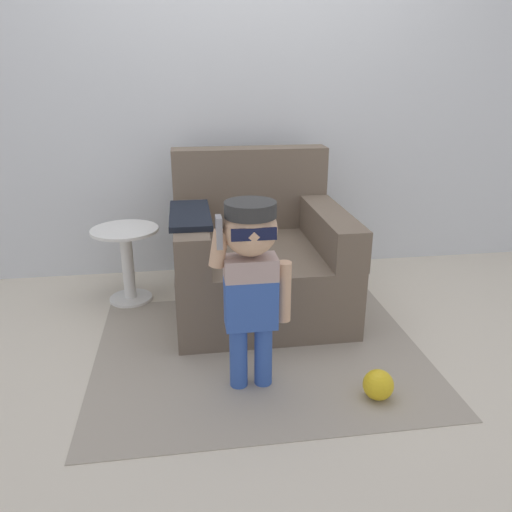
# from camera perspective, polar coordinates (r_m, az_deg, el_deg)

# --- Properties ---
(ground_plane) EXTENTS (10.00, 10.00, 0.00)m
(ground_plane) POSITION_cam_1_polar(r_m,az_deg,el_deg) (3.14, 0.10, -5.18)
(ground_plane) COLOR beige
(wall_back) EXTENTS (10.00, 0.05, 2.60)m
(wall_back) POSITION_cam_1_polar(r_m,az_deg,el_deg) (3.45, -1.51, 19.49)
(wall_back) COLOR silver
(wall_back) RESTS_ON ground_plane
(armchair) EXTENTS (0.99, 0.99, 0.91)m
(armchair) POSITION_cam_1_polar(r_m,az_deg,el_deg) (2.99, 0.23, -0.02)
(armchair) COLOR #6B5B4C
(armchair) RESTS_ON ground_plane
(person_child) EXTENTS (0.35, 0.26, 0.86)m
(person_child) POSITION_cam_1_polar(r_m,az_deg,el_deg) (2.10, -0.58, -1.39)
(person_child) COLOR #3356AD
(person_child) RESTS_ON ground_plane
(side_table) EXTENTS (0.40, 0.40, 0.47)m
(side_table) POSITION_cam_1_polar(r_m,az_deg,el_deg) (3.15, -14.51, -0.18)
(side_table) COLOR white
(side_table) RESTS_ON ground_plane
(rug) EXTENTS (1.65, 1.35, 0.01)m
(rug) POSITION_cam_1_polar(r_m,az_deg,el_deg) (2.61, 0.40, -10.87)
(rug) COLOR #9E9384
(rug) RESTS_ON ground_plane
(toy_ball) EXTENTS (0.14, 0.14, 0.14)m
(toy_ball) POSITION_cam_1_polar(r_m,az_deg,el_deg) (2.32, 13.80, -14.10)
(toy_ball) COLOR yellow
(toy_ball) RESTS_ON ground_plane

